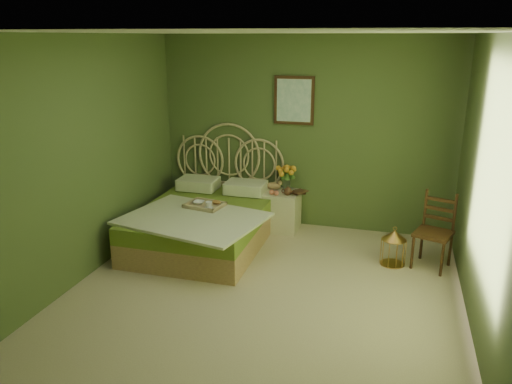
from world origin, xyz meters
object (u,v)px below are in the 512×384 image
(bed, at_px, (206,220))
(chair, at_px, (434,226))
(nightstand, at_px, (282,205))
(birdcage, at_px, (393,248))

(bed, relative_size, chair, 2.56)
(bed, distance_m, nightstand, 1.11)
(bed, bearing_deg, chair, 2.00)
(bed, xyz_separation_m, chair, (2.77, 0.10, 0.18))
(bed, relative_size, nightstand, 2.33)
(bed, bearing_deg, nightstand, 41.39)
(bed, xyz_separation_m, birdcage, (2.35, -0.02, -0.10))
(bed, bearing_deg, birdcage, -0.50)
(chair, height_order, birdcage, chair)
(birdcage, bearing_deg, chair, 15.43)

